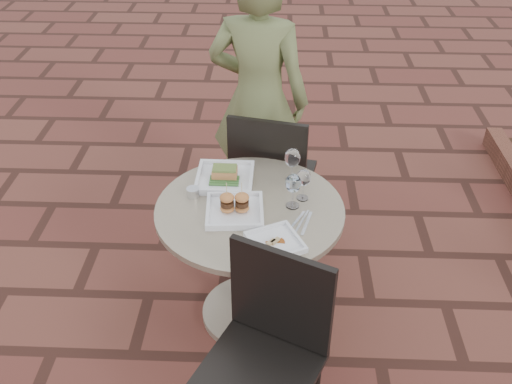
{
  "coord_description": "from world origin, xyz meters",
  "views": [
    {
      "loc": [
        -0.13,
        -2.27,
        2.35
      ],
      "look_at": [
        -0.22,
        -0.12,
        0.82
      ],
      "focal_mm": 40.0,
      "sensor_mm": 36.0,
      "label": 1
    }
  ],
  "objects_px": {
    "chair_far": "(271,171)",
    "chair_near": "(268,340)",
    "plate_salmon": "(225,177)",
    "plate_tuna": "(275,242)",
    "diner": "(259,100)",
    "plate_sliders": "(235,208)",
    "cafe_table": "(250,247)"
  },
  "relations": [
    {
      "from": "chair_far",
      "to": "diner",
      "type": "relative_size",
      "value": 0.56
    },
    {
      "from": "diner",
      "to": "plate_salmon",
      "type": "relative_size",
      "value": 5.83
    },
    {
      "from": "plate_salmon",
      "to": "plate_tuna",
      "type": "relative_size",
      "value": 1.01
    },
    {
      "from": "plate_tuna",
      "to": "plate_sliders",
      "type": "bearing_deg",
      "value": 131.44
    },
    {
      "from": "chair_far",
      "to": "plate_salmon",
      "type": "relative_size",
      "value": 3.24
    },
    {
      "from": "plate_salmon",
      "to": "chair_near",
      "type": "bearing_deg",
      "value": -74.28
    },
    {
      "from": "cafe_table",
      "to": "chair_near",
      "type": "xyz_separation_m",
      "value": [
        0.11,
        -0.64,
        0.07
      ]
    },
    {
      "from": "cafe_table",
      "to": "plate_salmon",
      "type": "relative_size",
      "value": 3.14
    },
    {
      "from": "plate_salmon",
      "to": "chair_far",
      "type": "bearing_deg",
      "value": 58.62
    },
    {
      "from": "cafe_table",
      "to": "diner",
      "type": "bearing_deg",
      "value": 89.54
    },
    {
      "from": "chair_far",
      "to": "plate_sliders",
      "type": "bearing_deg",
      "value": 88.53
    },
    {
      "from": "chair_far",
      "to": "plate_salmon",
      "type": "height_order",
      "value": "chair_far"
    },
    {
      "from": "cafe_table",
      "to": "chair_far",
      "type": "xyz_separation_m",
      "value": [
        0.09,
        0.6,
        0.07
      ]
    },
    {
      "from": "diner",
      "to": "cafe_table",
      "type": "bearing_deg",
      "value": 102.86
    },
    {
      "from": "plate_tuna",
      "to": "diner",
      "type": "bearing_deg",
      "value": 95.59
    },
    {
      "from": "diner",
      "to": "plate_salmon",
      "type": "height_order",
      "value": "diner"
    },
    {
      "from": "plate_salmon",
      "to": "plate_tuna",
      "type": "height_order",
      "value": "plate_salmon"
    },
    {
      "from": "cafe_table",
      "to": "chair_far",
      "type": "height_order",
      "value": "chair_far"
    },
    {
      "from": "diner",
      "to": "chair_far",
      "type": "bearing_deg",
      "value": 117.66
    },
    {
      "from": "plate_salmon",
      "to": "plate_tuna",
      "type": "distance_m",
      "value": 0.55
    },
    {
      "from": "diner",
      "to": "plate_tuna",
      "type": "bearing_deg",
      "value": 108.92
    },
    {
      "from": "cafe_table",
      "to": "plate_salmon",
      "type": "bearing_deg",
      "value": 121.5
    },
    {
      "from": "cafe_table",
      "to": "plate_sliders",
      "type": "height_order",
      "value": "plate_sliders"
    },
    {
      "from": "chair_far",
      "to": "chair_near",
      "type": "xyz_separation_m",
      "value": [
        0.01,
        -1.24,
        0.0
      ]
    },
    {
      "from": "cafe_table",
      "to": "plate_tuna",
      "type": "bearing_deg",
      "value": -64.87
    },
    {
      "from": "chair_near",
      "to": "plate_salmon",
      "type": "xyz_separation_m",
      "value": [
        -0.24,
        0.86,
        0.2
      ]
    },
    {
      "from": "chair_near",
      "to": "plate_sliders",
      "type": "relative_size",
      "value": 3.3
    },
    {
      "from": "chair_near",
      "to": "plate_salmon",
      "type": "height_order",
      "value": "chair_near"
    },
    {
      "from": "cafe_table",
      "to": "plate_sliders",
      "type": "xyz_separation_m",
      "value": [
        -0.07,
        -0.05,
        0.28
      ]
    },
    {
      "from": "chair_far",
      "to": "chair_near",
      "type": "relative_size",
      "value": 1.0
    },
    {
      "from": "chair_far",
      "to": "plate_tuna",
      "type": "distance_m",
      "value": 0.88
    },
    {
      "from": "chair_near",
      "to": "plate_salmon",
      "type": "distance_m",
      "value": 0.92
    }
  ]
}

